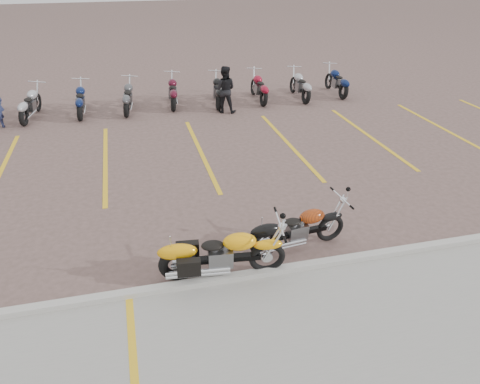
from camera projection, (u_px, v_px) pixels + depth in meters
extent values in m
plane|color=#755854|center=(233.00, 221.00, 10.18)|extent=(100.00, 100.00, 0.00)
cube|color=#ADAAA3|center=(259.00, 273.00, 8.43)|extent=(60.00, 0.18, 0.12)
torus|color=black|center=(267.00, 257.00, 8.43)|extent=(0.67, 0.18, 0.66)
torus|color=black|center=(178.00, 264.00, 8.23)|extent=(0.72, 0.25, 0.70)
cube|color=black|center=(223.00, 258.00, 8.30)|extent=(1.33, 0.27, 0.10)
cube|color=slate|center=(220.00, 255.00, 8.27)|extent=(0.46, 0.35, 0.35)
ellipsoid|color=#FFA90D|center=(239.00, 239.00, 8.17)|extent=(0.62, 0.39, 0.31)
ellipsoid|color=black|center=(212.00, 243.00, 8.13)|extent=(0.42, 0.31, 0.12)
torus|color=black|center=(329.00, 229.00, 9.35)|extent=(0.60, 0.17, 0.59)
torus|color=black|center=(265.00, 243.00, 8.90)|extent=(0.64, 0.23, 0.63)
cube|color=black|center=(298.00, 233.00, 9.10)|extent=(1.19, 0.25, 0.09)
cube|color=slate|center=(296.00, 231.00, 9.06)|extent=(0.41, 0.32, 0.31)
ellipsoid|color=black|center=(311.00, 216.00, 9.03)|extent=(0.56, 0.35, 0.27)
ellipsoid|color=black|center=(291.00, 222.00, 8.91)|extent=(0.38, 0.28, 0.11)
imported|color=black|center=(225.00, 90.00, 16.60)|extent=(0.98, 0.87, 1.66)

